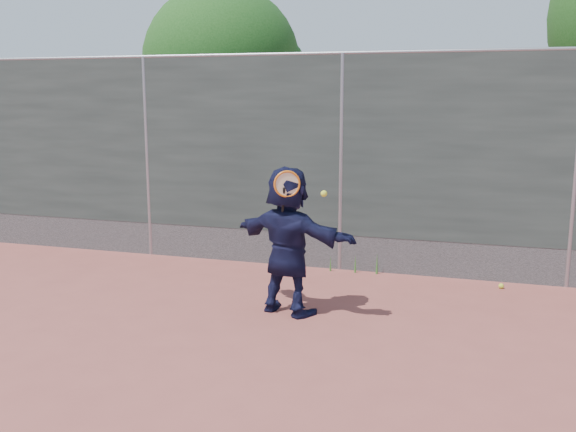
# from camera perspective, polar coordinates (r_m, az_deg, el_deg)

# --- Properties ---
(ground) EXTENTS (80.00, 80.00, 0.00)m
(ground) POSITION_cam_1_polar(r_m,az_deg,el_deg) (6.03, -2.69, -13.24)
(ground) COLOR #9E4C42
(ground) RESTS_ON ground
(player) EXTENTS (1.64, 0.97, 1.68)m
(player) POSITION_cam_1_polar(r_m,az_deg,el_deg) (7.18, 0.00, -2.20)
(player) COLOR #131535
(player) RESTS_ON ground
(ball_ground) EXTENTS (0.07, 0.07, 0.07)m
(ball_ground) POSITION_cam_1_polar(r_m,az_deg,el_deg) (8.72, 18.42, -5.92)
(ball_ground) COLOR #CDDB30
(ball_ground) RESTS_ON ground
(fence) EXTENTS (20.00, 0.06, 3.03)m
(fence) POSITION_cam_1_polar(r_m,az_deg,el_deg) (8.93, 4.75, 5.12)
(fence) COLOR #38423D
(fence) RESTS_ON ground
(swing_action) EXTENTS (0.60, 0.20, 0.51)m
(swing_action) POSITION_cam_1_polar(r_m,az_deg,el_deg) (6.85, 0.22, 2.63)
(swing_action) COLOR orange
(swing_action) RESTS_ON ground
(tree_left) EXTENTS (3.15, 3.00, 4.53)m
(tree_left) POSITION_cam_1_polar(r_m,az_deg,el_deg) (12.66, -5.15, 12.91)
(tree_left) COLOR #382314
(tree_left) RESTS_ON ground
(weed_clump) EXTENTS (0.68, 0.07, 0.30)m
(weed_clump) POSITION_cam_1_polar(r_m,az_deg,el_deg) (9.02, 6.28, -4.21)
(weed_clump) COLOR #387226
(weed_clump) RESTS_ON ground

